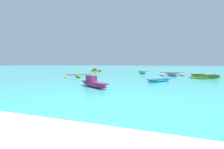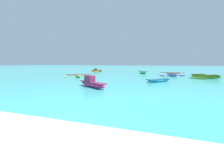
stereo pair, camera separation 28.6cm
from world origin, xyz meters
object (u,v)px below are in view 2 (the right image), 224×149
moored_boat_4 (143,72)px  moored_boat_6 (172,74)px  moored_boat_1 (78,76)px  moored_boat_0 (92,83)px  moored_boat_3 (205,76)px  moored_boat_2 (158,80)px  moored_boat_5 (97,71)px

moored_boat_4 → moored_boat_6: bearing=25.9°
moored_boat_1 → moored_boat_6: moored_boat_6 is taller
moored_boat_6 → moored_boat_0: bearing=-52.7°
moored_boat_0 → moored_boat_3: (9.78, 10.40, -0.07)m
moored_boat_1 → moored_boat_4: bearing=102.9°
moored_boat_0 → moored_boat_6: 13.87m
moored_boat_3 → moored_boat_6: size_ratio=1.11×
moored_boat_4 → moored_boat_2: bearing=-11.8°
moored_boat_4 → moored_boat_6: 5.69m
moored_boat_2 → moored_boat_3: moored_boat_3 is taller
moored_boat_0 → moored_boat_1: (-5.39, 6.89, -0.15)m
moored_boat_3 → moored_boat_6: bearing=-172.9°
moored_boat_4 → moored_boat_5: moored_boat_5 is taller
moored_boat_1 → moored_boat_6: (11.62, 5.50, 0.08)m
moored_boat_1 → moored_boat_2: size_ratio=1.67×
moored_boat_2 → moored_boat_3: 7.61m
moored_boat_6 → moored_boat_1: bearing=-90.7°
moored_boat_5 → moored_boat_0: bearing=-78.3°
moored_boat_1 → moored_boat_2: (9.98, -2.06, 0.01)m
moored_boat_4 → moored_boat_6: moored_boat_6 is taller
moored_boat_2 → moored_boat_5: (-12.84, 14.03, 0.06)m
moored_boat_2 → moored_boat_6: bearing=31.5°
moored_boat_1 → moored_boat_2: bearing=39.6°
moored_boat_1 → moored_boat_6: 12.86m
moored_boat_1 → moored_boat_3: size_ratio=0.99×
moored_boat_2 → moored_boat_5: size_ratio=0.67×
moored_boat_2 → moored_boat_4: (-2.85, 11.06, 0.09)m
moored_boat_5 → moored_boat_2: bearing=-59.4°
moored_boat_3 → moored_boat_4: bearing=-177.9°
moored_boat_0 → moored_boat_5: moored_boat_0 is taller
moored_boat_4 → moored_boat_5: size_ratio=0.90×
moored_boat_4 → moored_boat_5: bearing=-132.8°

